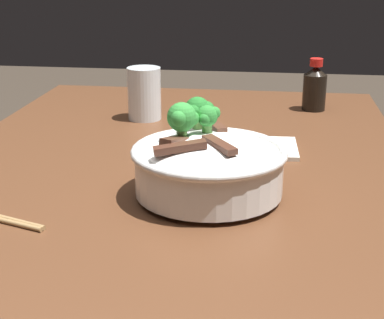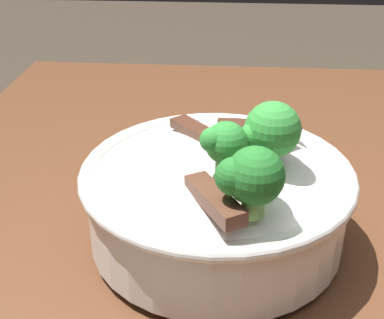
{
  "view_description": "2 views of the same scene",
  "coord_description": "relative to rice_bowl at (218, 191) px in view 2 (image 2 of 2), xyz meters",
  "views": [
    {
      "loc": [
        0.96,
        0.16,
        1.16
      ],
      "look_at": [
        0.13,
        0.05,
        0.87
      ],
      "focal_mm": 55.72,
      "sensor_mm": 36.0,
      "label": 1
    },
    {
      "loc": [
        -0.27,
        0.07,
        1.1
      ],
      "look_at": [
        0.13,
        0.1,
        0.88
      ],
      "focal_mm": 49.03,
      "sensor_mm": 36.0,
      "label": 2
    }
  ],
  "objects": [
    {
      "name": "rice_bowl",
      "position": [
        0.0,
        0.0,
        0.0
      ],
      "size": [
        0.24,
        0.24,
        0.14
      ],
      "color": "white",
      "rests_on": "dining_table"
    }
  ]
}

